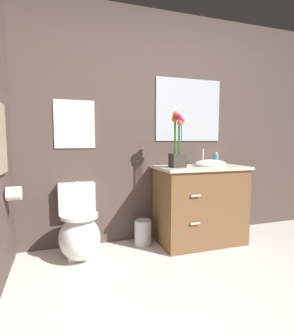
{
  "coord_description": "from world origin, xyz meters",
  "views": [
    {
      "loc": [
        -1.01,
        -1.04,
        1.1
      ],
      "look_at": [
        -0.19,
        1.42,
        0.84
      ],
      "focal_mm": 28.59,
      "sensor_mm": 36.0,
      "label": 1
    }
  ],
  "objects_px": {
    "soap_bottle": "(216,160)",
    "trash_bin": "(143,232)",
    "toilet_paper_roll": "(14,193)",
    "wall_poster": "(75,124)",
    "vanity_cabinet": "(200,203)",
    "hanging_towel": "(1,138)",
    "wall_mirror": "(189,110)",
    "toilet": "(79,232)",
    "flower_vase": "(177,147)"
  },
  "relations": [
    {
      "from": "toilet",
      "to": "toilet_paper_roll",
      "type": "distance_m",
      "value": 0.7
    },
    {
      "from": "toilet",
      "to": "toilet_paper_roll",
      "type": "relative_size",
      "value": 6.27
    },
    {
      "from": "toilet",
      "to": "soap_bottle",
      "type": "height_order",
      "value": "soap_bottle"
    },
    {
      "from": "flower_vase",
      "to": "hanging_towel",
      "type": "xyz_separation_m",
      "value": [
        -1.54,
        -0.22,
        0.08
      ]
    },
    {
      "from": "soap_bottle",
      "to": "trash_bin",
      "type": "xyz_separation_m",
      "value": [
        -0.78,
        0.13,
        -0.76
      ]
    },
    {
      "from": "soap_bottle",
      "to": "trash_bin",
      "type": "bearing_deg",
      "value": 170.79
    },
    {
      "from": "soap_bottle",
      "to": "toilet_paper_roll",
      "type": "distance_m",
      "value": 1.97
    },
    {
      "from": "soap_bottle",
      "to": "vanity_cabinet",
      "type": "bearing_deg",
      "value": 172.53
    },
    {
      "from": "toilet",
      "to": "wall_poster",
      "type": "distance_m",
      "value": 1.06
    },
    {
      "from": "soap_bottle",
      "to": "trash_bin",
      "type": "height_order",
      "value": "soap_bottle"
    },
    {
      "from": "toilet",
      "to": "flower_vase",
      "type": "height_order",
      "value": "flower_vase"
    },
    {
      "from": "trash_bin",
      "to": "hanging_towel",
      "type": "distance_m",
      "value": 1.62
    },
    {
      "from": "toilet",
      "to": "wall_mirror",
      "type": "xyz_separation_m",
      "value": [
        1.27,
        0.27,
        1.21
      ]
    },
    {
      "from": "toilet",
      "to": "hanging_towel",
      "type": "xyz_separation_m",
      "value": [
        -0.57,
        -0.3,
        0.87
      ]
    },
    {
      "from": "hanging_towel",
      "to": "flower_vase",
      "type": "bearing_deg",
      "value": 8.19
    },
    {
      "from": "toilet",
      "to": "flower_vase",
      "type": "relative_size",
      "value": 1.24
    },
    {
      "from": "toilet",
      "to": "vanity_cabinet",
      "type": "relative_size",
      "value": 0.68
    },
    {
      "from": "wall_poster",
      "to": "wall_mirror",
      "type": "bearing_deg",
      "value": 0.0
    },
    {
      "from": "hanging_towel",
      "to": "toilet_paper_roll",
      "type": "relative_size",
      "value": 4.73
    },
    {
      "from": "trash_bin",
      "to": "flower_vase",
      "type": "bearing_deg",
      "value": -25.77
    },
    {
      "from": "trash_bin",
      "to": "toilet",
      "type": "bearing_deg",
      "value": -173.21
    },
    {
      "from": "vanity_cabinet",
      "to": "hanging_towel",
      "type": "relative_size",
      "value": 1.95
    },
    {
      "from": "wall_mirror",
      "to": "hanging_towel",
      "type": "relative_size",
      "value": 1.54
    },
    {
      "from": "vanity_cabinet",
      "to": "wall_mirror",
      "type": "bearing_deg",
      "value": 90.55
    },
    {
      "from": "trash_bin",
      "to": "wall_poster",
      "type": "distance_m",
      "value": 1.32
    },
    {
      "from": "hanging_towel",
      "to": "wall_poster",
      "type": "bearing_deg",
      "value": 44.82
    },
    {
      "from": "hanging_towel",
      "to": "toilet",
      "type": "bearing_deg",
      "value": 27.6
    },
    {
      "from": "wall_mirror",
      "to": "toilet_paper_roll",
      "type": "bearing_deg",
      "value": -165.41
    },
    {
      "from": "toilet",
      "to": "wall_mirror",
      "type": "distance_m",
      "value": 1.77
    },
    {
      "from": "trash_bin",
      "to": "toilet_paper_roll",
      "type": "relative_size",
      "value": 2.47
    },
    {
      "from": "vanity_cabinet",
      "to": "wall_mirror",
      "type": "relative_size",
      "value": 1.26
    },
    {
      "from": "soap_bottle",
      "to": "wall_poster",
      "type": "xyz_separation_m",
      "value": [
        -1.44,
        0.32,
        0.37
      ]
    },
    {
      "from": "wall_mirror",
      "to": "toilet_paper_roll",
      "type": "xyz_separation_m",
      "value": [
        -1.78,
        -0.46,
        -0.77
      ]
    },
    {
      "from": "wall_mirror",
      "to": "toilet",
      "type": "bearing_deg",
      "value": -168.1
    },
    {
      "from": "trash_bin",
      "to": "wall_mirror",
      "type": "distance_m",
      "value": 1.46
    },
    {
      "from": "vanity_cabinet",
      "to": "soap_bottle",
      "type": "bearing_deg",
      "value": -7.47
    },
    {
      "from": "toilet",
      "to": "wall_poster",
      "type": "xyz_separation_m",
      "value": [
        -0.0,
        0.27,
        1.02
      ]
    },
    {
      "from": "trash_bin",
      "to": "wall_mirror",
      "type": "bearing_deg",
      "value": 17.2
    },
    {
      "from": "wall_mirror",
      "to": "trash_bin",
      "type": "bearing_deg",
      "value": -162.8
    },
    {
      "from": "soap_bottle",
      "to": "wall_mirror",
      "type": "xyz_separation_m",
      "value": [
        -0.17,
        0.32,
        0.55
      ]
    },
    {
      "from": "soap_bottle",
      "to": "hanging_towel",
      "type": "relative_size",
      "value": 0.29
    },
    {
      "from": "soap_bottle",
      "to": "wall_poster",
      "type": "relative_size",
      "value": 0.31
    },
    {
      "from": "toilet",
      "to": "hanging_towel",
      "type": "relative_size",
      "value": 1.33
    },
    {
      "from": "vanity_cabinet",
      "to": "hanging_towel",
      "type": "bearing_deg",
      "value": -171.63
    },
    {
      "from": "toilet",
      "to": "hanging_towel",
      "type": "bearing_deg",
      "value": -152.4
    },
    {
      "from": "soap_bottle",
      "to": "toilet_paper_roll",
      "type": "relative_size",
      "value": 1.35
    },
    {
      "from": "wall_poster",
      "to": "hanging_towel",
      "type": "relative_size",
      "value": 0.92
    },
    {
      "from": "flower_vase",
      "to": "wall_mirror",
      "type": "distance_m",
      "value": 0.61
    },
    {
      "from": "trash_bin",
      "to": "vanity_cabinet",
      "type": "bearing_deg",
      "value": -9.69
    },
    {
      "from": "vanity_cabinet",
      "to": "soap_bottle",
      "type": "relative_size",
      "value": 6.82
    }
  ]
}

